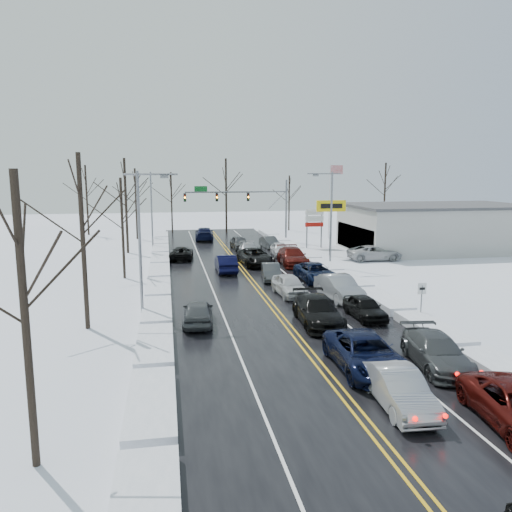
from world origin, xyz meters
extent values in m
plane|color=white|center=(0.00, 0.00, 0.00)|extent=(160.00, 160.00, 0.00)
cube|color=black|center=(0.00, 2.00, 0.01)|extent=(14.00, 84.00, 0.01)
cube|color=silver|center=(-7.60, 2.00, 0.00)|extent=(1.82, 72.00, 0.53)
cube|color=silver|center=(7.60, 2.00, 0.00)|extent=(1.82, 72.00, 0.53)
cylinder|color=slate|center=(8.50, 28.00, 4.00)|extent=(0.24, 0.24, 8.00)
cylinder|color=slate|center=(2.00, 28.00, 6.50)|extent=(13.00, 0.18, 0.18)
cylinder|color=slate|center=(7.30, 28.00, 5.40)|extent=(2.33, 0.10, 2.33)
cube|color=#0C591E|center=(-2.50, 28.00, 6.90)|extent=(1.60, 0.08, 0.70)
cube|color=black|center=(3.50, 28.00, 5.85)|extent=(0.32, 0.25, 1.05)
sphere|color=#3F0705|center=(3.50, 27.84, 6.15)|extent=(0.20, 0.20, 0.20)
sphere|color=orange|center=(3.50, 27.84, 5.85)|extent=(0.22, 0.22, 0.22)
sphere|color=black|center=(3.50, 27.84, 5.55)|extent=(0.20, 0.20, 0.20)
cube|color=black|center=(-0.50, 28.00, 5.85)|extent=(0.32, 0.25, 1.05)
sphere|color=#3F0705|center=(-0.50, 27.84, 6.15)|extent=(0.20, 0.20, 0.20)
sphere|color=orange|center=(-0.50, 27.84, 5.85)|extent=(0.22, 0.22, 0.22)
sphere|color=black|center=(-0.50, 27.84, 5.55)|extent=(0.20, 0.20, 0.20)
cube|color=black|center=(-4.50, 28.00, 5.85)|extent=(0.32, 0.25, 1.05)
sphere|color=#3F0705|center=(-4.50, 27.84, 6.15)|extent=(0.20, 0.20, 0.20)
sphere|color=orange|center=(-4.50, 27.84, 5.85)|extent=(0.22, 0.22, 0.22)
sphere|color=black|center=(-4.50, 27.84, 5.55)|extent=(0.20, 0.20, 0.20)
cylinder|color=slate|center=(10.50, 16.00, 2.80)|extent=(0.20, 0.20, 5.60)
cube|color=yellow|center=(10.50, 16.00, 5.40)|extent=(3.20, 0.30, 1.20)
cube|color=black|center=(10.50, 15.83, 5.40)|extent=(2.40, 0.04, 0.50)
cylinder|color=slate|center=(9.60, 22.00, 2.00)|extent=(0.16, 0.16, 4.00)
cylinder|color=slate|center=(11.40, 22.00, 2.00)|extent=(0.16, 0.16, 4.00)
cube|color=white|center=(10.50, 22.00, 4.30)|extent=(2.20, 0.22, 0.70)
cube|color=white|center=(10.50, 22.00, 3.50)|extent=(2.20, 0.22, 0.70)
cube|color=#A6140C|center=(10.50, 22.00, 2.80)|extent=(2.20, 0.22, 0.50)
cylinder|color=slate|center=(8.20, -8.00, 1.10)|extent=(0.08, 0.08, 2.20)
cube|color=white|center=(8.20, -8.00, 2.00)|extent=(0.55, 0.05, 0.70)
cube|color=black|center=(8.20, -8.04, 2.00)|extent=(0.35, 0.02, 0.15)
cylinder|color=silver|center=(15.00, 30.00, 5.00)|extent=(0.14, 0.14, 10.00)
cube|color=#AFAFAA|center=(24.00, 18.00, 2.50)|extent=(20.00, 12.00, 5.00)
cube|color=#262628|center=(14.05, 18.00, 1.60)|extent=(0.10, 11.00, 2.80)
cube|color=#3F3F42|center=(24.00, 18.00, 5.15)|extent=(20.40, 12.40, 0.30)
cylinder|color=slate|center=(8.50, 10.00, 4.50)|extent=(0.18, 0.18, 9.00)
cylinder|color=slate|center=(7.70, 10.00, 8.80)|extent=(3.20, 0.12, 0.12)
cube|color=slate|center=(6.90, 10.00, 8.65)|extent=(0.50, 0.25, 0.18)
cylinder|color=slate|center=(-8.50, -4.00, 4.50)|extent=(0.18, 0.18, 9.00)
cylinder|color=slate|center=(-7.70, -4.00, 8.80)|extent=(3.20, 0.12, 0.12)
cube|color=slate|center=(-6.90, -4.00, 8.65)|extent=(0.50, 0.25, 0.18)
cylinder|color=slate|center=(-8.50, 24.00, 4.50)|extent=(0.18, 0.18, 9.00)
cylinder|color=slate|center=(-7.70, 24.00, 8.80)|extent=(3.20, 0.12, 0.12)
cube|color=slate|center=(-6.90, 24.00, 8.65)|extent=(0.50, 0.25, 0.18)
cylinder|color=#2D231C|center=(-11.00, -20.00, 4.50)|extent=(0.24, 0.24, 9.00)
cylinder|color=#2D231C|center=(-11.50, -6.00, 5.00)|extent=(0.27, 0.27, 10.00)
cylinder|color=#2D231C|center=(-10.50, 8.00, 4.25)|extent=(0.23, 0.23, 8.50)
cylinder|color=#2D231C|center=(-11.20, 22.00, 5.25)|extent=(0.28, 0.28, 10.50)
cylinder|color=#2D231C|center=(-10.80, 34.00, 4.75)|extent=(0.25, 0.25, 9.50)
cylinder|color=#2D231C|center=(-18.00, 40.00, 5.00)|extent=(0.27, 0.27, 10.00)
cylinder|color=#2D231C|center=(-6.00, 41.00, 4.50)|extent=(0.24, 0.24, 9.00)
cylinder|color=#2D231C|center=(2.00, 39.00, 5.50)|extent=(0.29, 0.29, 11.00)
cylinder|color=#2D231C|center=(12.00, 40.50, 4.25)|extent=(0.23, 0.23, 8.50)
cylinder|color=#2D231C|center=(28.00, 41.00, 5.25)|extent=(0.28, 0.28, 10.50)
imported|color=#9FA1A7|center=(1.71, -18.39, 0.00)|extent=(1.82, 4.58, 1.48)
imported|color=black|center=(1.86, -14.72, 0.00)|extent=(2.84, 5.86, 1.61)
imported|color=black|center=(1.83, -7.56, 0.00)|extent=(2.57, 5.74, 1.63)
imported|color=silver|center=(1.87, -0.44, 0.00)|extent=(2.10, 4.63, 1.54)
imported|color=#393B3D|center=(1.65, 5.06, 0.00)|extent=(1.93, 4.29, 1.37)
imported|color=black|center=(1.61, 12.07, 0.00)|extent=(3.14, 6.09, 1.64)
imported|color=#9EA0A6|center=(1.84, 17.85, 0.00)|extent=(2.31, 4.83, 1.36)
imported|color=#3B3D40|center=(1.57, 22.44, 0.00)|extent=(2.10, 4.63, 1.54)
imported|color=#404345|center=(5.24, -14.92, 0.00)|extent=(2.74, 5.39, 1.50)
imported|color=black|center=(5.05, -6.91, 0.00)|extent=(1.77, 4.14, 1.39)
imported|color=#919498|center=(5.06, -2.21, 0.00)|extent=(2.28, 5.37, 1.72)
imported|color=black|center=(5.18, 3.85, 0.00)|extent=(2.74, 5.51, 1.50)
imported|color=#490D09|center=(5.12, 11.34, 0.00)|extent=(2.64, 5.99, 1.71)
imported|color=silver|center=(5.16, 16.88, 0.00)|extent=(1.93, 4.40, 1.47)
imported|color=#404345|center=(5.21, 22.69, 0.00)|extent=(1.98, 4.35, 1.38)
imported|color=black|center=(-1.67, 9.13, 0.00)|extent=(1.72, 4.86, 1.60)
imported|color=black|center=(-5.40, 16.64, 0.00)|extent=(2.75, 5.09, 1.36)
imported|color=black|center=(-1.92, 31.32, 0.00)|extent=(2.76, 6.01, 1.70)
imported|color=#474A4C|center=(-5.17, -6.33, 0.00)|extent=(2.10, 4.50, 1.49)
imported|color=silver|center=(14.15, 12.55, 0.00)|extent=(5.65, 2.79, 1.54)
imported|color=#414346|center=(17.04, 14.92, 0.00)|extent=(2.30, 4.94, 1.40)
imported|color=black|center=(15.04, 21.49, 0.00)|extent=(2.04, 4.60, 1.54)
camera|label=1|loc=(-6.85, -35.04, 8.88)|focal=35.00mm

